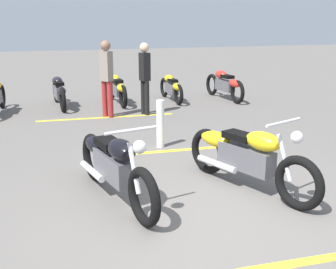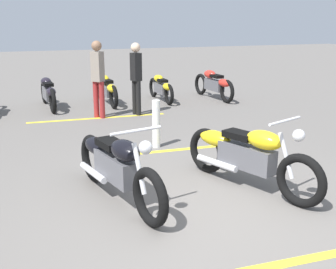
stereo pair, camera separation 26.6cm
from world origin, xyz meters
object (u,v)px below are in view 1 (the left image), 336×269
(bystander_secondary, at_px, (107,75))
(motorcycle_dark_foreground, at_px, (113,164))
(motorcycle_row_right, at_px, (59,91))
(motorcycle_bright_foreground, at_px, (245,155))
(bystander_near_row, at_px, (145,75))
(motorcycle_row_far_left, at_px, (225,84))
(bollard_post, at_px, (160,124))
(motorcycle_row_left, at_px, (172,87))
(motorcycle_row_center, at_px, (117,89))

(bystander_secondary, bearing_deg, motorcycle_dark_foreground, -138.24)
(motorcycle_dark_foreground, relative_size, bystander_secondary, 1.25)
(motorcycle_dark_foreground, xyz_separation_m, motorcycle_row_right, (6.11, 0.09, -0.04))
(motorcycle_bright_foreground, relative_size, bystander_near_row, 1.26)
(bystander_near_row, bearing_deg, motorcycle_dark_foreground, -124.92)
(motorcycle_row_right, bearing_deg, motorcycle_row_far_left, -97.14)
(motorcycle_dark_foreground, xyz_separation_m, motorcycle_row_far_left, (5.67, -4.52, -0.02))
(motorcycle_row_right, bearing_deg, motorcycle_dark_foreground, 179.22)
(bystander_secondary, xyz_separation_m, bollard_post, (-2.70, -0.39, -0.56))
(motorcycle_bright_foreground, distance_m, motorcycle_row_right, 6.64)
(motorcycle_row_left, distance_m, motorcycle_row_center, 1.54)
(motorcycle_row_center, xyz_separation_m, bystander_secondary, (-1.51, 0.57, 0.57))
(motorcycle_row_far_left, bearing_deg, motorcycle_dark_foreground, 139.62)
(motorcycle_row_far_left, height_order, motorcycle_row_left, motorcycle_row_far_left)
(bollard_post, bearing_deg, motorcycle_bright_foreground, -167.86)
(bystander_near_row, bearing_deg, bollard_post, -114.48)
(motorcycle_row_left, height_order, bystander_secondary, bystander_secondary)
(motorcycle_bright_foreground, bearing_deg, motorcycle_row_right, 177.83)
(motorcycle_dark_foreground, bearing_deg, motorcycle_row_center, 156.05)
(motorcycle_row_far_left, height_order, bystander_near_row, bystander_near_row)
(motorcycle_row_center, xyz_separation_m, motorcycle_row_right, (0.03, 1.54, 0.00))
(motorcycle_row_center, height_order, bystander_near_row, bystander_near_row)
(motorcycle_row_left, bearing_deg, motorcycle_row_right, 89.00)
(bystander_near_row, bearing_deg, motorcycle_row_center, 88.83)
(motorcycle_row_center, bearing_deg, motorcycle_dark_foreground, 166.19)
(motorcycle_row_left, relative_size, bystander_secondary, 1.08)
(bollard_post, bearing_deg, motorcycle_row_left, -22.89)
(motorcycle_bright_foreground, bearing_deg, motorcycle_row_center, 164.46)
(motorcycle_bright_foreground, distance_m, motorcycle_row_far_left, 6.56)
(motorcycle_bright_foreground, xyz_separation_m, bystander_near_row, (4.82, -0.05, 0.49))
(bystander_secondary, height_order, bollard_post, bystander_secondary)
(bystander_secondary, relative_size, bollard_post, 2.07)
(motorcycle_dark_foreground, bearing_deg, bystander_secondary, 158.60)
(motorcycle_dark_foreground, xyz_separation_m, motorcycle_row_center, (6.08, -1.45, -0.04))
(motorcycle_bright_foreground, height_order, bystander_near_row, bystander_near_row)
(motorcycle_row_center, bearing_deg, motorcycle_row_left, -95.63)
(motorcycle_bright_foreground, height_order, motorcycle_row_left, motorcycle_bright_foreground)
(motorcycle_row_far_left, relative_size, bollard_post, 2.52)
(motorcycle_bright_foreground, relative_size, bystander_secondary, 1.22)
(bollard_post, bearing_deg, bystander_near_row, -10.98)
(motorcycle_row_left, height_order, motorcycle_row_center, motorcycle_row_center)
(motorcycle_row_far_left, height_order, bollard_post, bollard_post)
(motorcycle_dark_foreground, distance_m, bystander_near_row, 4.91)
(motorcycle_bright_foreground, relative_size, motorcycle_dark_foreground, 0.97)
(motorcycle_row_right, relative_size, bollard_post, 2.42)
(motorcycle_dark_foreground, bearing_deg, motorcycle_bright_foreground, 70.49)
(motorcycle_row_right, distance_m, bystander_secondary, 1.90)
(motorcycle_row_right, height_order, bystander_near_row, bystander_near_row)
(motorcycle_bright_foreground, relative_size, bollard_post, 2.52)
(motorcycle_bright_foreground, height_order, motorcycle_row_far_left, motorcycle_bright_foreground)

